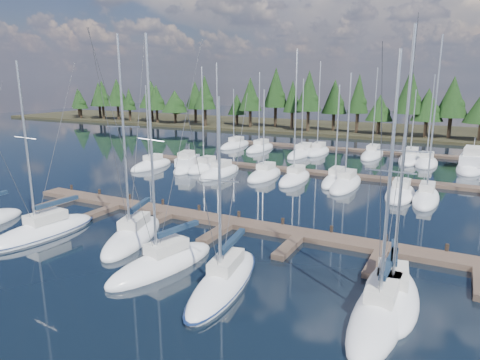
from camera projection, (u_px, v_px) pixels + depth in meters
The scene contains 14 objects.
ground at pixel (286, 192), 45.88m from camera, with size 260.00×260.00×0.00m, color black.
far_shore at pixel (382, 131), 97.63m from camera, with size 220.00×30.00×0.60m, color #2C2918.
main_dock at pixel (230, 225), 34.91m from camera, with size 44.00×6.13×0.90m.
back_docks at pixel (335, 160), 62.75m from camera, with size 50.00×21.80×0.40m.
front_sailboat_1 at pixel (42, 231), 33.18m from camera, with size 3.76×9.67×13.88m.
front_sailboat_2 at pixel (133, 236), 32.21m from camera, with size 5.23×9.24×15.56m.
front_sailboat_3 at pixel (163, 263), 27.38m from camera, with size 4.26×8.78×15.12m.
front_sailboat_4 at pixel (224, 282), 24.97m from camera, with size 3.92×9.81×11.75m.
front_sailboat_5 at pixel (391, 294), 23.44m from camera, with size 3.96×8.49×15.14m.
front_sailboat_6 at pixel (381, 310), 21.85m from camera, with size 2.69×9.82×13.90m.
back_sailboat_rows at pixel (328, 165), 58.71m from camera, with size 44.07×32.70×16.56m.
motor_yacht_left at pixel (188, 166), 57.36m from camera, with size 4.71×8.49×4.02m.
motor_yacht_right at pixel (471, 166), 57.02m from camera, with size 4.33×10.53×5.14m.
tree_line at pixel (391, 101), 86.23m from camera, with size 182.70×11.39×13.86m.
Camera 1 is at (16.02, -11.65, 11.82)m, focal length 32.00 mm.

